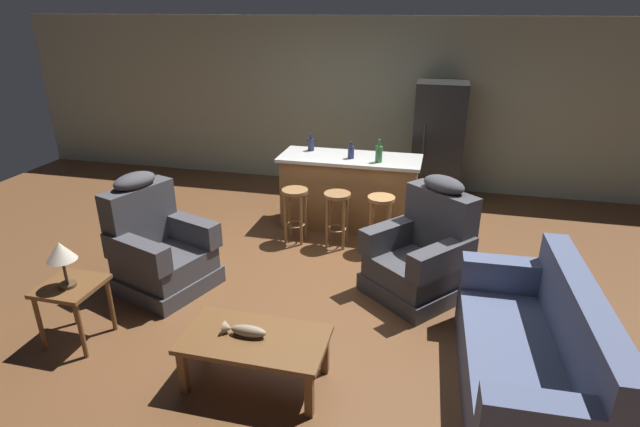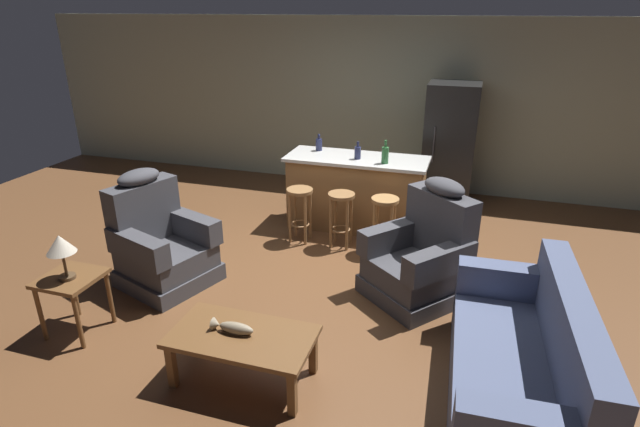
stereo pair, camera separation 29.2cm
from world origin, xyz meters
name	(u,v)px [view 1 (the left image)]	position (x,y,z in m)	size (l,w,h in m)	color
ground_plane	(326,273)	(0.00, 0.00, 0.00)	(12.00, 12.00, 0.00)	brown
back_wall	(372,104)	(0.00, 3.12, 1.30)	(12.00, 0.05, 2.60)	#9EA88E
coffee_table	(255,343)	(-0.13, -1.80, 0.36)	(1.10, 0.60, 0.42)	brown
fish_figurine	(245,331)	(-0.21, -1.80, 0.46)	(0.34, 0.10, 0.10)	#4C3823
couch	(533,358)	(1.90, -1.45, 0.34)	(0.91, 1.93, 0.94)	#4C5675
recliner_near_lamp	(158,249)	(-1.61, -0.65, 0.42)	(1.07, 1.07, 1.20)	#3D3D42
recliner_near_island	(423,254)	(1.03, -0.13, 0.42)	(1.18, 1.18, 1.20)	#3D3D42
end_table	(72,294)	(-1.83, -1.66, 0.46)	(0.48, 0.48, 0.56)	brown
table_lamp	(61,253)	(-1.82, -1.70, 0.87)	(0.24, 0.24, 0.41)	#4C3823
kitchen_island	(349,192)	(0.00, 1.35, 0.48)	(1.80, 0.70, 0.95)	olive
bar_stool_left	(295,206)	(-0.55, 0.72, 0.47)	(0.32, 0.32, 0.68)	olive
bar_stool_middle	(337,209)	(-0.03, 0.72, 0.47)	(0.32, 0.32, 0.68)	olive
bar_stool_right	(381,213)	(0.49, 0.72, 0.47)	(0.32, 0.32, 0.68)	#A87A47
refrigerator	(438,144)	(1.07, 2.55, 0.88)	(0.70, 0.69, 1.76)	black
bottle_tall_green	(379,154)	(0.38, 1.20, 1.06)	(0.09, 0.09, 0.28)	#2D6B38
bottle_short_amber	(351,152)	(0.02, 1.29, 1.03)	(0.08, 0.08, 0.22)	#23284C
bottle_wine_dark	(311,144)	(-0.56, 1.52, 1.03)	(0.09, 0.09, 0.22)	#23284C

